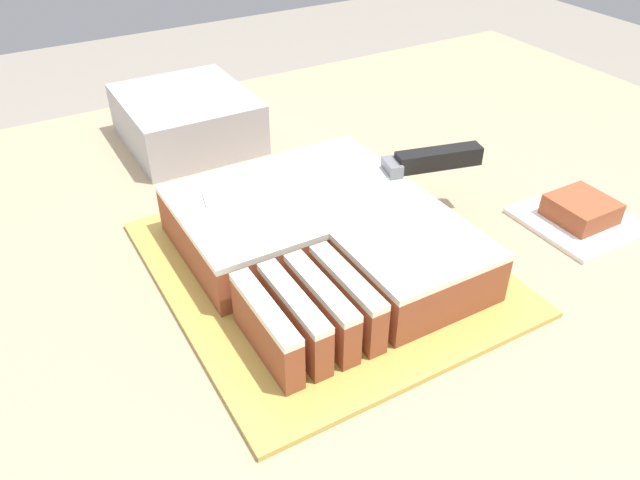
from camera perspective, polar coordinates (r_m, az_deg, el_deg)
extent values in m
cube|color=gold|center=(0.68, 0.00, -2.17)|extent=(0.33, 0.37, 0.01)
cube|color=#994C2D|center=(0.71, -2.42, 2.19)|extent=(0.26, 0.18, 0.05)
cube|color=white|center=(0.69, -2.48, 4.18)|extent=(0.26, 0.18, 0.01)
cube|color=#994C2D|center=(0.63, 8.85, -2.72)|extent=(0.13, 0.12, 0.05)
cube|color=white|center=(0.62, 9.09, -0.62)|extent=(0.13, 0.12, 0.01)
cube|color=#994C2D|center=(0.56, -4.94, -8.37)|extent=(0.02, 0.11, 0.05)
cube|color=white|center=(0.54, -5.09, -6.18)|extent=(0.02, 0.11, 0.01)
cube|color=#994C2D|center=(0.57, -2.37, -7.42)|extent=(0.02, 0.11, 0.05)
cube|color=white|center=(0.55, -2.45, -5.23)|extent=(0.02, 0.11, 0.01)
cube|color=#994C2D|center=(0.58, 0.10, -6.48)|extent=(0.02, 0.11, 0.05)
cube|color=white|center=(0.56, 0.10, -4.30)|extent=(0.02, 0.11, 0.01)
cube|color=#994C2D|center=(0.59, 2.47, -5.56)|extent=(0.02, 0.11, 0.05)
cube|color=white|center=(0.57, 2.54, -3.40)|extent=(0.02, 0.11, 0.01)
cube|color=silver|center=(0.70, -1.49, 5.06)|extent=(0.22, 0.08, 0.00)
cube|color=slate|center=(0.73, 6.62, 6.61)|extent=(0.02, 0.03, 0.02)
cube|color=black|center=(0.75, 10.79, 7.35)|extent=(0.11, 0.05, 0.02)
cube|color=white|center=(0.81, 22.51, 1.68)|extent=(0.12, 0.12, 0.01)
cube|color=#994C2D|center=(0.81, 22.77, 2.62)|extent=(0.07, 0.07, 0.03)
cube|color=#B2B2B7|center=(0.95, -12.08, 10.79)|extent=(0.17, 0.19, 0.07)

